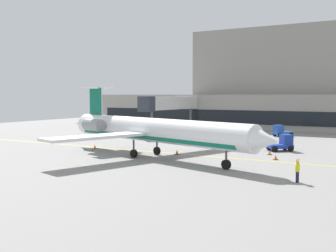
% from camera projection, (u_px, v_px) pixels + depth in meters
% --- Properties ---
extents(ground, '(120.00, 120.00, 0.11)m').
position_uv_depth(ground, '(137.00, 156.00, 48.03)').
color(ground, gray).
extents(terminal_building, '(79.52, 11.56, 20.41)m').
position_uv_depth(terminal_building, '(281.00, 90.00, 85.62)').
color(terminal_building, gray).
rests_on(terminal_building, ground).
extents(jet_bridge_west, '(2.40, 18.94, 6.55)m').
position_uv_depth(jet_bridge_west, '(169.00, 104.00, 80.02)').
color(jet_bridge_west, silver).
rests_on(jet_bridge_west, ground).
extents(regional_jet, '(31.21, 24.10, 7.79)m').
position_uv_depth(regional_jet, '(150.00, 130.00, 46.54)').
color(regional_jet, white).
rests_on(regional_jet, ground).
extents(baggage_tug, '(4.33, 3.06, 2.17)m').
position_uv_depth(baggage_tug, '(163.00, 134.00, 62.61)').
color(baggage_tug, '#19389E').
rests_on(baggage_tug, ground).
extents(pushback_tractor, '(3.21, 3.25, 1.92)m').
position_uv_depth(pushback_tractor, '(281.00, 131.00, 69.42)').
color(pushback_tractor, '#1E4CB2').
rests_on(pushback_tractor, ground).
extents(belt_loader, '(3.40, 3.30, 2.01)m').
position_uv_depth(belt_loader, '(283.00, 143.00, 51.84)').
color(belt_loader, '#19389E').
rests_on(belt_loader, ground).
extents(marshaller, '(0.34, 0.83, 1.85)m').
position_uv_depth(marshaller, '(297.00, 171.00, 33.13)').
color(marshaller, '#191E33').
rests_on(marshaller, ground).
extents(safety_cone_alpha, '(0.47, 0.47, 0.55)m').
position_uv_depth(safety_cone_alpha, '(276.00, 157.00, 44.77)').
color(safety_cone_alpha, orange).
rests_on(safety_cone_alpha, ground).
extents(safety_cone_bravo, '(0.47, 0.47, 0.55)m').
position_uv_depth(safety_cone_bravo, '(177.00, 152.00, 48.80)').
color(safety_cone_bravo, orange).
rests_on(safety_cone_bravo, ground).
extents(safety_cone_charlie, '(0.47, 0.47, 0.55)m').
position_uv_depth(safety_cone_charlie, '(95.00, 147.00, 53.64)').
color(safety_cone_charlie, orange).
rests_on(safety_cone_charlie, ground).
extents(safety_cone_delta, '(0.47, 0.47, 0.55)m').
position_uv_depth(safety_cone_delta, '(270.00, 153.00, 48.50)').
color(safety_cone_delta, orange).
rests_on(safety_cone_delta, ground).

